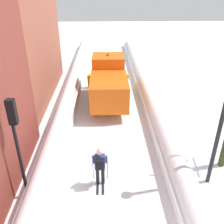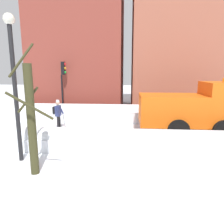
{
  "view_description": "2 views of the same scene",
  "coord_description": "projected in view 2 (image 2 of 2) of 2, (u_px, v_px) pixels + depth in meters",
  "views": [
    {
      "loc": [
        -0.29,
        -4.22,
        7.5
      ],
      "look_at": [
        0.05,
        7.49,
        1.3
      ],
      "focal_mm": 39.94,
      "sensor_mm": 36.0,
      "label": 1
    },
    {
      "loc": [
        11.4,
        7.76,
        3.48
      ],
      "look_at": [
        -1.14,
        6.79,
        0.99
      ],
      "focal_mm": 33.36,
      "sensor_mm": 36.0,
      "label": 2
    }
  ],
  "objects": [
    {
      "name": "building_brick_mid",
      "position": [
        189.0,
        31.0,
        17.9
      ],
      "size": [
        7.72,
        9.75,
        13.62
      ],
      "color": "#9E5642",
      "rests_on": "ground"
    },
    {
      "name": "ground_plane",
      "position": [
        167.0,
        134.0,
        11.66
      ],
      "size": [
        80.0,
        80.0,
        0.0
      ],
      "primitive_type": "plane",
      "color": "white"
    },
    {
      "name": "snowbank_left",
      "position": [
        161.0,
        114.0,
        14.2
      ],
      "size": [
        1.1,
        36.0,
        1.22
      ],
      "color": "white",
      "rests_on": "ground"
    },
    {
      "name": "snowbank_right",
      "position": [
        179.0,
        143.0,
        8.92
      ],
      "size": [
        1.1,
        36.0,
        1.02
      ],
      "color": "white",
      "rests_on": "ground"
    },
    {
      "name": "plow_truck",
      "position": [
        195.0,
        108.0,
        11.33
      ],
      "size": [
        3.2,
        5.98,
        3.12
      ],
      "color": "orange",
      "rests_on": "ground"
    },
    {
      "name": "skier",
      "position": [
        58.0,
        113.0,
        12.48
      ],
      "size": [
        0.62,
        1.8,
        1.81
      ],
      "color": "black",
      "rests_on": "ground"
    },
    {
      "name": "bare_tree_near",
      "position": [
        31.0,
        118.0,
        6.83
      ],
      "size": [
        1.24,
        1.4,
        4.4
      ],
      "color": "#39381E",
      "rests_on": "ground"
    },
    {
      "name": "traffic_light_pole",
      "position": [
        63.0,
        79.0,
        14.92
      ],
      "size": [
        0.28,
        0.42,
        4.11
      ],
      "color": "black",
      "rests_on": "ground"
    },
    {
      "name": "street_lamp",
      "position": [
        14.0,
        72.0,
        7.6
      ],
      "size": [
        0.4,
        0.4,
        5.46
      ],
      "color": "black",
      "rests_on": "ground"
    }
  ]
}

